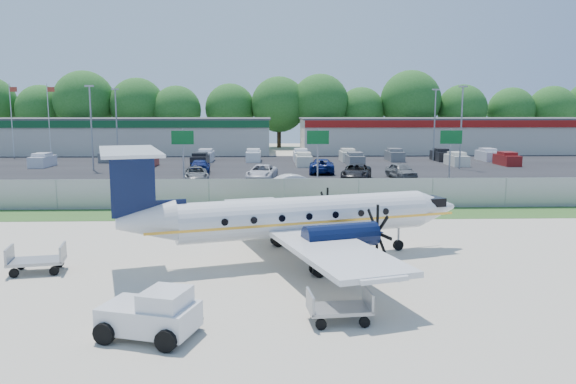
{
  "coord_description": "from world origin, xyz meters",
  "views": [
    {
      "loc": [
        -0.95,
        -22.96,
        6.61
      ],
      "look_at": [
        0.0,
        6.0,
        2.3
      ],
      "focal_mm": 35.0,
      "sensor_mm": 36.0,
      "label": 1
    }
  ],
  "objects_px": {
    "aircraft": "(298,216)",
    "pushback_tug": "(153,314)",
    "baggage_cart_near": "(37,260)",
    "baggage_cart_far": "(339,308)"
  },
  "relations": [
    {
      "from": "aircraft",
      "to": "pushback_tug",
      "type": "distance_m",
      "value": 9.63
    },
    {
      "from": "baggage_cart_near",
      "to": "aircraft",
      "type": "bearing_deg",
      "value": 8.67
    },
    {
      "from": "aircraft",
      "to": "baggage_cart_far",
      "type": "relative_size",
      "value": 8.07
    },
    {
      "from": "baggage_cart_near",
      "to": "baggage_cart_far",
      "type": "relative_size",
      "value": 1.15
    },
    {
      "from": "aircraft",
      "to": "baggage_cart_near",
      "type": "height_order",
      "value": "aircraft"
    },
    {
      "from": "pushback_tug",
      "to": "aircraft",
      "type": "bearing_deg",
      "value": 61.07
    },
    {
      "from": "aircraft",
      "to": "baggage_cart_near",
      "type": "xyz_separation_m",
      "value": [
        -10.69,
        -1.63,
        -1.42
      ]
    },
    {
      "from": "pushback_tug",
      "to": "baggage_cart_far",
      "type": "relative_size",
      "value": 1.49
    },
    {
      "from": "baggage_cart_near",
      "to": "baggage_cart_far",
      "type": "height_order",
      "value": "baggage_cart_near"
    },
    {
      "from": "baggage_cart_near",
      "to": "baggage_cart_far",
      "type": "distance_m",
      "value": 12.98
    }
  ]
}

